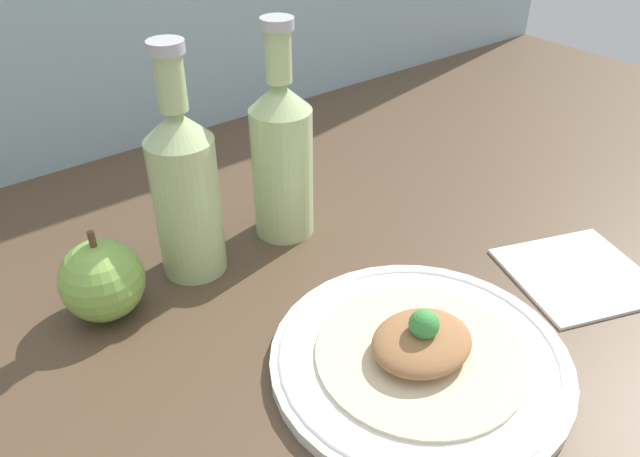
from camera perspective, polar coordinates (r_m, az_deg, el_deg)
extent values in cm
cube|color=brown|center=(72.35, 8.40, -6.60)|extent=(180.00, 110.00, 4.00)
cylinder|color=white|center=(61.85, 9.08, -11.84)|extent=(28.74, 28.74, 1.32)
torus|color=white|center=(61.52, 9.12, -11.54)|extent=(27.37, 27.37, 0.93)
cylinder|color=beige|center=(61.24, 9.16, -11.27)|extent=(20.09, 20.09, 0.40)
ellipsoid|color=#9E6B42|center=(60.15, 9.29, -10.21)|extent=(10.12, 8.60, 2.76)
sphere|color=green|center=(58.63, 9.49, -8.63)|extent=(2.86, 2.86, 2.86)
cylinder|color=#B7D18E|center=(70.30, -11.99, 1.91)|extent=(7.36, 7.36, 16.34)
cone|color=#B7D18E|center=(65.78, -12.99, 9.19)|extent=(7.36, 7.36, 3.31)
cylinder|color=#B7D18E|center=(64.08, -13.51, 12.89)|extent=(2.94, 2.94, 5.79)
cylinder|color=#B7B7BC|center=(62.97, -13.94, 15.85)|extent=(3.68, 3.68, 1.20)
cylinder|color=#B7D18E|center=(75.70, -3.43, 5.09)|extent=(7.36, 7.36, 16.34)
cone|color=#B7D18E|center=(71.51, -3.70, 12.01)|extent=(7.36, 7.36, 3.31)
cylinder|color=#B7D18E|center=(69.96, -3.84, 15.47)|extent=(2.94, 2.94, 5.79)
cylinder|color=#B7B7BC|center=(68.95, -3.96, 18.23)|extent=(3.68, 3.68, 1.20)
sphere|color=#84B74C|center=(68.15, -19.30, -4.49)|extent=(8.72, 8.72, 8.72)
cylinder|color=brown|center=(65.31, -20.11, -1.00)|extent=(0.70, 0.70, 1.96)
cube|color=white|center=(77.64, 22.57, -3.79)|extent=(19.11, 18.81, 0.80)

